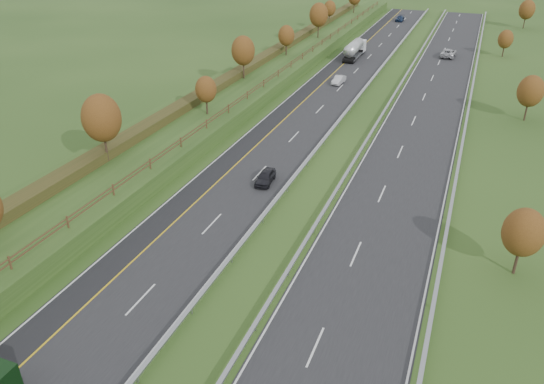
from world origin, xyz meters
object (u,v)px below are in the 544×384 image
Objects in this scene: car_dark_near at (265,177)px; car_small_far at (400,18)px; car_silver_mid at (339,80)px; car_oncoming at (448,53)px; road_tanker at (355,49)px.

car_small_far reaches higher than car_dark_near.
car_oncoming is at bearing 64.18° from car_silver_mid.
car_small_far is at bearing 87.57° from road_tanker.
car_small_far is at bearing 85.94° from car_dark_near.
car_silver_mid is at bearing -90.09° from car_small_far.
road_tanker reaches higher than car_small_far.
car_oncoming is at bearing 73.24° from car_dark_near.
road_tanker is 2.36× the size of car_small_far.
car_dark_near reaches higher than car_silver_mid.
road_tanker is 2.76× the size of car_silver_mid.
car_dark_near is 40.50m from car_silver_mid.
car_silver_mid is 65.61m from car_small_far.
car_oncoming is (13.69, 67.65, 0.13)m from car_dark_near.
car_dark_near is (4.28, -60.02, -1.14)m from road_tanker.
car_oncoming is (16.03, -38.39, 0.13)m from car_small_far.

